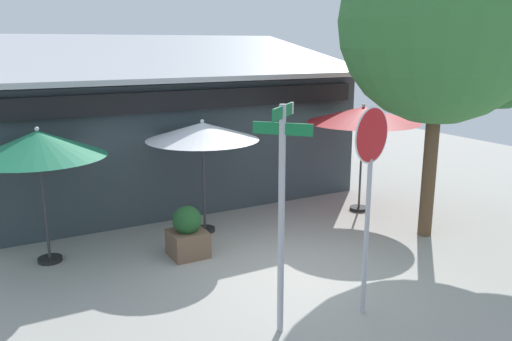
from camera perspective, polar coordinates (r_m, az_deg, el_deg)
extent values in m
cube|color=#9E9B93|center=(9.64, 4.10, -11.01)|extent=(28.00, 28.00, 0.10)
cube|color=#333D42|center=(14.23, -10.30, 3.73)|extent=(9.18, 4.75, 3.11)
cube|color=#B7BABF|center=(13.89, -10.48, 12.40)|extent=(9.68, 5.38, 1.08)
cube|color=black|center=(11.81, -6.71, 7.75)|extent=(8.58, 0.16, 0.44)
cylinder|color=#A8AAB2|center=(7.06, 2.80, -5.83)|extent=(0.09, 0.09, 3.23)
cube|color=#116B38|center=(6.71, 2.95, 6.46)|extent=(0.62, 0.56, 0.16)
cube|color=#116B38|center=(6.74, 2.92, 4.60)|extent=(0.56, 0.62, 0.16)
cube|color=white|center=(7.12, 3.96, 6.87)|extent=(0.07, 0.07, 0.16)
cylinder|color=#A8AAB2|center=(7.84, 12.03, -7.34)|extent=(0.07, 0.07, 2.39)
cylinder|color=white|center=(7.44, 12.62, 3.81)|extent=(0.79, 0.24, 0.81)
cylinder|color=red|center=(7.44, 12.62, 3.81)|extent=(0.74, 0.23, 0.76)
cylinder|color=black|center=(10.62, -21.71, -9.06)|extent=(0.44, 0.44, 0.08)
cylinder|color=#333335|center=(10.29, -22.19, -3.96)|extent=(0.05, 0.05, 2.06)
cone|color=#1E724C|center=(10.01, -22.82, 2.71)|extent=(2.37, 2.37, 0.48)
sphere|color=silver|center=(9.97, -22.96, 4.23)|extent=(0.08, 0.08, 0.08)
cylinder|color=black|center=(11.44, -5.64, -6.47)|extent=(0.44, 0.44, 0.08)
cylinder|color=#333335|center=(11.13, -5.76, -1.63)|extent=(0.05, 0.05, 2.08)
cone|color=white|center=(10.88, -5.91, 4.33)|extent=(2.38, 2.38, 0.36)
sphere|color=silver|center=(10.85, -5.93, 5.43)|extent=(0.08, 0.08, 0.08)
cylinder|color=black|center=(13.03, 11.22, -4.11)|extent=(0.44, 0.44, 0.08)
cylinder|color=#333335|center=(12.75, 11.45, 0.48)|extent=(0.05, 0.05, 2.23)
cone|color=#B21E23|center=(12.53, 11.72, 6.04)|extent=(2.66, 2.66, 0.37)
sphere|color=silver|center=(12.50, 11.76, 7.02)|extent=(0.08, 0.08, 0.08)
cylinder|color=brown|center=(11.37, 18.52, 0.17)|extent=(0.28, 0.28, 2.90)
sphere|color=#387538|center=(11.09, 19.72, 15.23)|extent=(4.03, 4.03, 4.03)
sphere|color=#28602D|center=(11.62, 25.19, 12.65)|extent=(2.65, 2.65, 2.65)
cube|color=brown|center=(10.14, -7.50, -7.95)|extent=(0.68, 0.68, 0.50)
sphere|color=#1E4C23|center=(9.98, -7.59, -5.44)|extent=(0.55, 0.55, 0.55)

